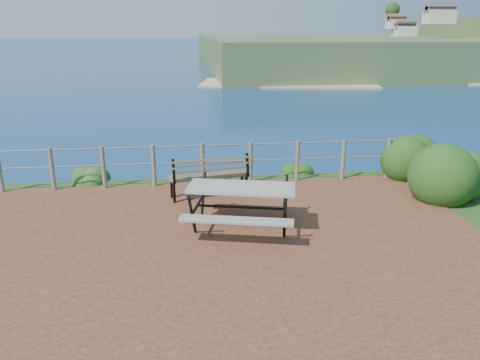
{
  "coord_description": "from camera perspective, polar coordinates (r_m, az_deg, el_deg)",
  "views": [
    {
      "loc": [
        -0.38,
        -7.35,
        3.59
      ],
      "look_at": [
        0.65,
        1.33,
        0.75
      ],
      "focal_mm": 35.0,
      "sensor_mm": 36.0,
      "label": 1
    }
  ],
  "objects": [
    {
      "name": "ocean",
      "position": [
        207.38,
        -7.01,
        16.9
      ],
      "size": [
        1200.0,
        1200.0,
        0.0
      ],
      "primitive_type": "plane",
      "color": "#165584",
      "rests_on": "ground"
    },
    {
      "name": "picnic_table",
      "position": [
        8.62,
        0.15,
        -2.83
      ],
      "size": [
        2.09,
        1.66,
        0.82
      ],
      "rotation": [
        0.0,
        0.0,
        -0.24
      ],
      "color": "#9A948A",
      "rests_on": "ground"
    },
    {
      "name": "safety_railing",
      "position": [
        11.13,
        -4.58,
        2.2
      ],
      "size": [
        9.4,
        0.1,
        1.0
      ],
      "color": "#6B5B4C",
      "rests_on": "ground"
    },
    {
      "name": "ground",
      "position": [
        8.19,
        -3.47,
        -8.04
      ],
      "size": [
        10.0,
        7.0,
        0.12
      ],
      "primitive_type": "cube",
      "color": "brown",
      "rests_on": "ground"
    },
    {
      "name": "shrub_lip_west",
      "position": [
        12.23,
        -18.27,
        -0.01
      ],
      "size": [
        0.83,
        0.83,
        0.6
      ],
      "primitive_type": "ellipsoid",
      "color": "#24491B",
      "rests_on": "ground"
    },
    {
      "name": "shrub_right_edge",
      "position": [
        12.68,
        20.2,
        0.41
      ],
      "size": [
        1.26,
        1.26,
        1.79
      ],
      "primitive_type": "ellipsoid",
      "color": "#194715",
      "rests_on": "ground"
    },
    {
      "name": "shrub_lip_east",
      "position": [
        12.31,
        6.63,
        0.92
      ],
      "size": [
        0.66,
        0.66,
        0.36
      ],
      "primitive_type": "ellipsoid",
      "color": "#194715",
      "rests_on": "ground"
    },
    {
      "name": "park_bench",
      "position": [
        10.27,
        -3.81,
        1.32
      ],
      "size": [
        1.8,
        0.74,
        0.99
      ],
      "rotation": [
        0.0,
        0.0,
        0.18
      ],
      "color": "brown",
      "rests_on": "ground"
    },
    {
      "name": "shrub_right_front",
      "position": [
        11.64,
        24.32,
        -1.64
      ],
      "size": [
        1.5,
        1.5,
        2.13
      ],
      "primitive_type": "ellipsoid",
      "color": "#194715",
      "rests_on": "ground"
    }
  ]
}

